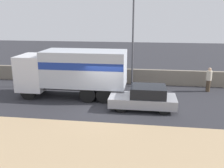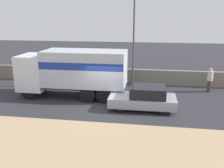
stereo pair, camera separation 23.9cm
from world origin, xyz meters
name	(u,v)px [view 2 (the right image)]	position (x,y,z in m)	size (l,w,h in m)	color
ground_plane	(103,108)	(0.00, 0.00, 0.00)	(80.00, 80.00, 0.00)	#2D2D33
dirt_shoulder_foreground	(77,156)	(0.00, -5.58, 0.02)	(60.00, 6.78, 0.04)	tan
stone_wall_backdrop	(116,76)	(0.00, 6.08, 0.63)	(60.00, 0.35, 1.25)	gray
street_lamp	(134,31)	(1.45, 5.18, 4.45)	(0.56, 0.28, 7.77)	#4C4C51
box_truck	(74,70)	(-2.40, 2.03, 1.95)	(7.46, 2.53, 3.28)	silver
car_hatchback	(144,98)	(2.51, 0.28, 0.72)	(4.05, 1.87, 1.45)	#9E9EA3
pedestrian	(210,80)	(7.24, 4.62, 0.96)	(0.40, 0.40, 1.84)	#473828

